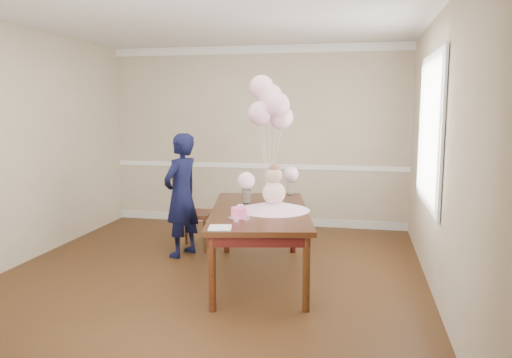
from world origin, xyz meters
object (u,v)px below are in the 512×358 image
object	(u,v)px
dining_table_top	(260,211)
woman	(181,195)
birthday_cake	(239,212)
dining_chair_seat	(195,214)

from	to	relation	value
dining_table_top	woman	size ratio (longest dim) A/B	1.32
dining_table_top	birthday_cake	size ratio (longest dim) A/B	13.33
dining_table_top	birthday_cake	bearing A→B (deg)	-113.96
birthday_cake	dining_chair_seat	world-z (taller)	birthday_cake
woman	dining_table_top	bearing A→B (deg)	81.18
dining_chair_seat	woman	distance (m)	0.42
woman	dining_chair_seat	bearing A→B (deg)	-172.31
birthday_cake	dining_chair_seat	size ratio (longest dim) A/B	0.33
birthday_cake	woman	world-z (taller)	woman
birthday_cake	woman	size ratio (longest dim) A/B	0.10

